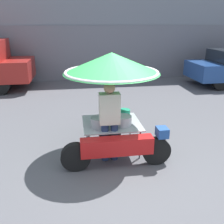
% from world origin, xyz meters
% --- Properties ---
extents(ground_plane, '(36.00, 36.00, 0.00)m').
position_xyz_m(ground_plane, '(0.00, 0.00, 0.00)').
color(ground_plane, '#56565B').
extents(shopfront_building, '(28.00, 2.06, 4.29)m').
position_xyz_m(shopfront_building, '(0.00, 8.48, 2.13)').
color(shopfront_building, gray).
rests_on(shopfront_building, ground).
extents(vendor_motorcycle_cart, '(2.05, 1.84, 2.03)m').
position_xyz_m(vendor_motorcycle_cart, '(-0.15, 0.58, 1.58)').
color(vendor_motorcycle_cart, black).
rests_on(vendor_motorcycle_cart, ground).
extents(vendor_person, '(0.38, 0.22, 1.56)m').
position_xyz_m(vendor_person, '(-0.25, 0.27, 0.87)').
color(vendor_person, navy).
rests_on(vendor_person, ground).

